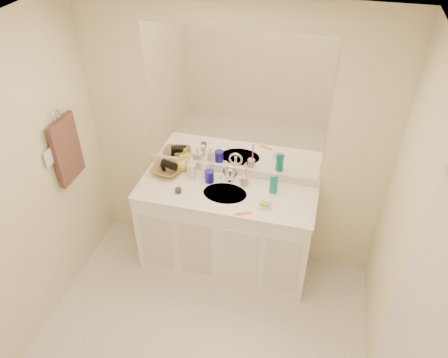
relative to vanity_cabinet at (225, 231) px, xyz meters
The scene contains 27 objects.
ceiling 2.23m from the vanity_cabinet, 90.00° to the right, with size 2.60×2.60×0.02m, color white.
wall_back 0.82m from the vanity_cabinet, 90.00° to the left, with size 2.60×0.02×2.40m, color #F1E5BC.
wall_left 1.83m from the vanity_cabinet, 141.75° to the right, with size 0.02×2.60×2.40m, color #F1E5BC.
wall_right 1.83m from the vanity_cabinet, 38.25° to the right, with size 0.02×2.60×2.40m, color #F1E5BC.
vanity_cabinet is the anchor object (origin of this frame).
countertop 0.44m from the vanity_cabinet, ahead, with size 1.52×0.57×0.03m, color white.
backsplash 0.56m from the vanity_cabinet, 90.00° to the left, with size 1.52×0.03×0.08m, color silver.
sink_basin 0.44m from the vanity_cabinet, 90.00° to the right, with size 0.37×0.37×0.02m, color silver.
faucet 0.53m from the vanity_cabinet, 90.00° to the left, with size 0.02×0.02×0.11m, color silver.
mirror 1.17m from the vanity_cabinet, 90.00° to the left, with size 1.48×0.01×1.20m, color white.
blue_mug 0.55m from the vanity_cabinet, 148.41° to the left, with size 0.08×0.08×0.11m, color #191595.
tan_cup 0.53m from the vanity_cabinet, 43.75° to the left, with size 0.06×0.06×0.09m, color #C6A98B.
toothbrush 0.64m from the vanity_cabinet, 41.71° to the left, with size 0.01×0.01×0.19m, color #F54099.
mouthwash_bottle 0.67m from the vanity_cabinet, 14.52° to the left, with size 0.07×0.07×0.16m, color #0A8383.
soap_dish 0.59m from the vanity_cabinet, 16.24° to the right, with size 0.11×0.09×0.01m, color silver.
green_soap 0.60m from the vanity_cabinet, 16.24° to the right, with size 0.07×0.05×0.02m, color #91D834.
orange_comb 0.55m from the vanity_cabinet, 48.42° to the right, with size 0.13×0.03×0.01m, color orange.
dark_jar 0.62m from the vanity_cabinet, 164.22° to the right, with size 0.05×0.05×0.04m, color #2A2B30.
extra_white_bottle 0.62m from the vanity_cabinet, 162.18° to the left, with size 0.04×0.04×0.14m, color silver.
soap_bottle_white 0.62m from the vanity_cabinet, 141.89° to the left, with size 0.08×0.08×0.20m, color white.
soap_bottle_cream 0.66m from the vanity_cabinet, 153.74° to the left, with size 0.07×0.08×0.16m, color #FBEACD.
soap_bottle_yellow 0.73m from the vanity_cabinet, 155.74° to the left, with size 0.12×0.12×0.15m, color #D3CA52.
wicker_basket 0.76m from the vanity_cabinet, 166.67° to the left, with size 0.26×0.26×0.06m, color olive.
hair_dryer 0.78m from the vanity_cabinet, 166.20° to the left, with size 0.07×0.07×0.14m, color black.
towel_ring 1.71m from the vanity_cabinet, 168.86° to the right, with size 0.11×0.11×0.01m, color silver.
hand_towel 1.52m from the vanity_cabinet, 168.69° to the right, with size 0.04×0.32×0.55m, color #3C2320.
switch_plate 1.61m from the vanity_cabinet, 160.52° to the right, with size 0.01×0.09×0.13m, color white.
Camera 1 is at (0.71, -1.75, 3.16)m, focal length 35.00 mm.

